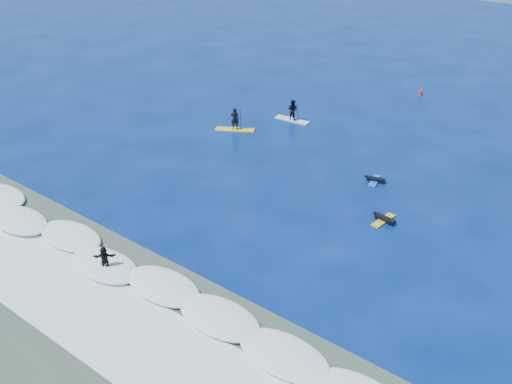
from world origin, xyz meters
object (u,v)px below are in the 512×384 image
Objects in this scene: wave_surfer at (105,259)px; sup_paddler_left at (235,122)px; prone_paddler_near at (384,219)px; sup_paddler_center at (292,112)px; prone_paddler_far at (375,180)px; marker_buoy at (421,92)px.

sup_paddler_left is at bearing 65.72° from wave_surfer.
prone_paddler_near is 17.43m from wave_surfer.
sup_paddler_left reaches higher than prone_paddler_near.
sup_paddler_center reaches higher than wave_surfer.
prone_paddler_far is (14.00, -1.11, -0.60)m from sup_paddler_left.
marker_buoy reaches higher than prone_paddler_far.
sup_paddler_center is at bearing 47.58° from prone_paddler_far.
marker_buoy is (-4.87, 19.34, 0.19)m from prone_paddler_far.
prone_paddler_far is at bearing 40.31° from prone_paddler_near.
sup_paddler_center reaches higher than prone_paddler_near.
sup_paddler_center is 12.82m from prone_paddler_far.
prone_paddler_near is 2.80× the size of marker_buoy.
sup_paddler_left is at bearing -123.66° from sup_paddler_center.
wave_surfer is at bearing -100.85° from sup_paddler_left.
sup_paddler_left reaches higher than prone_paddler_far.
prone_paddler_far is 2.64× the size of marker_buoy.
sup_paddler_center reaches higher than prone_paddler_far.
sup_paddler_left is 20.38m from marker_buoy.
sup_paddler_left reaches higher than wave_surfer.
wave_surfer is 2.52× the size of marker_buoy.
wave_surfer is (4.34, -24.77, -0.01)m from sup_paddler_center.
sup_paddler_left reaches higher than marker_buoy.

